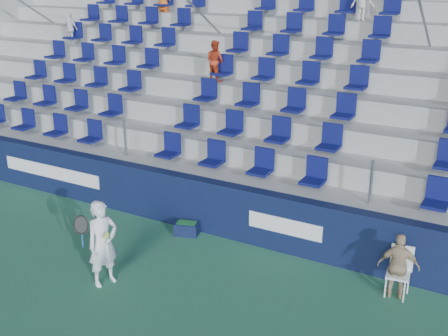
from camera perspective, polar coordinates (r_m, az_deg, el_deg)
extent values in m
plane|color=#2D6B4B|center=(10.18, -9.03, -13.57)|extent=(70.00, 70.00, 0.00)
cube|color=#0F1739|center=(12.19, -0.01, -4.23)|extent=(24.00, 0.30, 1.20)
cube|color=white|center=(15.01, -17.18, -0.37)|extent=(3.20, 0.02, 0.34)
cube|color=white|center=(11.45, 6.18, -5.90)|extent=(1.60, 0.02, 0.34)
cube|color=#A6A6A0|center=(12.65, 1.28, -3.31)|extent=(24.00, 0.85, 1.20)
cube|color=#A6A6A0|center=(13.26, 3.03, -1.06)|extent=(24.00, 0.85, 1.70)
cube|color=#A6A6A0|center=(13.90, 4.62, 0.98)|extent=(24.00, 0.85, 2.20)
cube|color=#A6A6A0|center=(14.56, 6.07, 2.85)|extent=(24.00, 0.85, 2.70)
cube|color=#A6A6A0|center=(15.25, 7.39, 4.54)|extent=(24.00, 0.85, 3.20)
cube|color=#A6A6A0|center=(15.96, 8.61, 6.09)|extent=(24.00, 0.85, 3.70)
cube|color=#A6A6A0|center=(16.68, 9.73, 7.50)|extent=(24.00, 0.85, 4.20)
cube|color=#A6A6A0|center=(17.42, 10.76, 8.79)|extent=(24.00, 0.85, 4.70)
cube|color=#A6A6A0|center=(18.17, 11.71, 9.97)|extent=(24.00, 0.85, 5.20)
cube|color=#A6A6A0|center=(18.73, 12.48, 11.75)|extent=(24.00, 0.50, 6.20)
cube|color=#0C114C|center=(12.31, 1.31, 0.76)|extent=(16.05, 0.50, 0.70)
cube|color=#0C114C|center=(12.88, 3.12, 3.93)|extent=(16.05, 0.50, 0.70)
cube|color=#0C114C|center=(13.50, 4.79, 6.82)|extent=(16.05, 0.50, 0.70)
cube|color=#0C114C|center=(14.17, 6.32, 9.44)|extent=(16.05, 0.50, 0.70)
cube|color=#0C114C|center=(14.86, 7.73, 11.82)|extent=(16.05, 0.50, 0.70)
cube|color=#0C114C|center=(15.59, 9.03, 13.97)|extent=(16.05, 0.50, 0.70)
cube|color=#0C114C|center=(16.35, 10.23, 15.92)|extent=(16.05, 0.50, 0.70)
cylinder|color=gray|center=(16.13, -2.41, 15.44)|extent=(0.06, 7.68, 4.55)
cylinder|color=gray|center=(13.94, 19.70, 13.68)|extent=(0.06, 7.68, 4.55)
cylinder|color=gray|center=(20.54, -19.37, 15.31)|extent=(0.06, 7.68, 4.55)
imported|color=beige|center=(15.97, 13.92, 16.11)|extent=(0.65, 0.38, 0.99)
imported|color=white|center=(19.18, -15.33, 13.49)|extent=(0.59, 0.26, 0.99)
imported|color=#B23217|center=(14.99, -0.93, 10.83)|extent=(0.59, 0.50, 1.07)
imported|color=silver|center=(10.52, -12.20, -7.48)|extent=(0.57, 0.69, 1.63)
cylinder|color=navy|center=(10.46, -14.19, -7.11)|extent=(0.03, 0.03, 0.28)
torus|color=black|center=(10.34, -14.33, -5.62)|extent=(0.30, 0.17, 0.28)
plane|color=#262626|center=(10.34, -14.33, -5.62)|extent=(0.30, 0.16, 0.29)
sphere|color=#C4DE33|center=(10.12, -11.99, -6.89)|extent=(0.07, 0.07, 0.07)
sphere|color=#C4DE33|center=(10.14, -11.77, -6.61)|extent=(0.07, 0.07, 0.07)
cube|color=white|center=(10.56, 17.26, -10.31)|extent=(0.45, 0.45, 0.04)
cube|color=white|center=(10.61, 17.63, -8.68)|extent=(0.40, 0.09, 0.50)
cylinder|color=white|center=(10.56, 16.07, -11.57)|extent=(0.03, 0.03, 0.40)
cylinder|color=white|center=(10.51, 17.81, -11.93)|extent=(0.03, 0.03, 0.40)
cylinder|color=white|center=(10.83, 16.50, -10.76)|extent=(0.03, 0.03, 0.40)
cylinder|color=white|center=(10.78, 18.19, -11.10)|extent=(0.03, 0.03, 0.40)
imported|color=tan|center=(10.42, 17.31, -9.51)|extent=(0.77, 0.44, 1.23)
cube|color=#0E1635|center=(12.41, -3.80, -6.16)|extent=(0.59, 0.47, 0.28)
cube|color=#1E662D|center=(12.38, -3.81, -5.89)|extent=(0.47, 0.36, 0.17)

